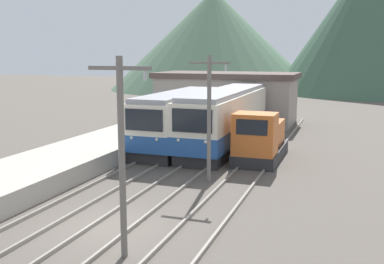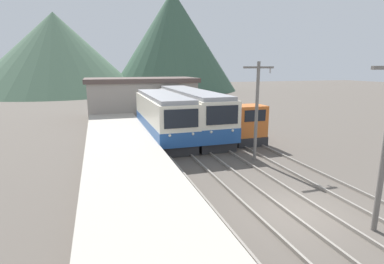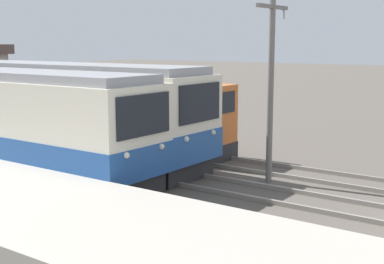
% 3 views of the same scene
% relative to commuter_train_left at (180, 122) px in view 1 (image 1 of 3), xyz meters
% --- Properties ---
extents(ground_plane, '(200.00, 200.00, 0.00)m').
position_rel_commuter_train_left_xyz_m(ground_plane, '(2.60, -14.11, -1.72)').
color(ground_plane, '#564F47').
extents(track_left, '(1.54, 60.00, 0.14)m').
position_rel_commuter_train_left_xyz_m(track_left, '(0.00, -14.11, -1.65)').
color(track_left, gray).
rests_on(track_left, ground).
extents(track_center, '(1.54, 60.00, 0.14)m').
position_rel_commuter_train_left_xyz_m(track_center, '(2.80, -14.11, -1.65)').
color(track_center, gray).
rests_on(track_center, ground).
extents(track_right, '(1.54, 60.00, 0.14)m').
position_rel_commuter_train_left_xyz_m(track_right, '(5.80, -14.11, -1.65)').
color(track_right, gray).
rests_on(track_right, ground).
extents(commuter_train_left, '(2.84, 11.31, 3.70)m').
position_rel_commuter_train_left_xyz_m(commuter_train_left, '(0.00, 0.00, 0.00)').
color(commuter_train_left, '#28282B').
rests_on(commuter_train_left, ground).
extents(commuter_train_center, '(2.84, 14.13, 3.83)m').
position_rel_commuter_train_left_xyz_m(commuter_train_center, '(2.80, 1.42, 0.06)').
color(commuter_train_center, '#28282B').
rests_on(commuter_train_center, ground).
extents(shunting_locomotive, '(2.40, 5.88, 3.00)m').
position_rel_commuter_train_left_xyz_m(shunting_locomotive, '(5.80, -1.99, -0.51)').
color(shunting_locomotive, '#28282B').
rests_on(shunting_locomotive, ground).
extents(catenary_mast_near, '(2.00, 0.20, 6.12)m').
position_rel_commuter_train_left_xyz_m(catenary_mast_near, '(4.31, -16.12, 1.65)').
color(catenary_mast_near, slate).
rests_on(catenary_mast_near, ground).
extents(catenary_mast_mid, '(2.00, 0.20, 6.12)m').
position_rel_commuter_train_left_xyz_m(catenary_mast_mid, '(4.31, -7.37, 1.65)').
color(catenary_mast_mid, slate).
rests_on(catenary_mast_mid, ground).
extents(station_building, '(12.60, 6.30, 4.55)m').
position_rel_commuter_train_left_xyz_m(station_building, '(0.01, 11.89, 0.58)').
color(station_building, gray).
rests_on(station_building, ground).
extents(mountain_backdrop, '(61.01, 37.06, 23.86)m').
position_rel_commuter_train_left_xyz_m(mountain_backdrop, '(0.08, 51.20, 8.61)').
color(mountain_backdrop, '#3D5B47').
rests_on(mountain_backdrop, ground).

